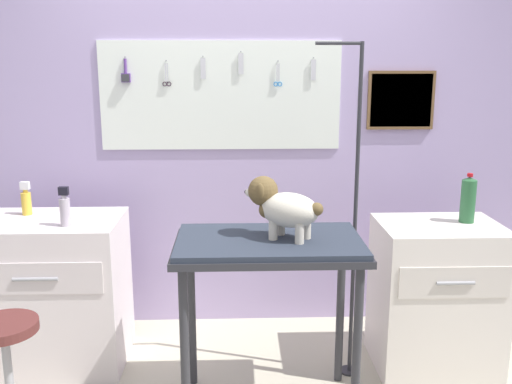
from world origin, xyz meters
The scene contains 10 objects.
rear_wall_panel centered at (0.00, 1.28, 1.16)m, with size 4.00×0.11×2.30m.
grooming_table centered at (0.10, 0.22, 0.80)m, with size 0.94×0.57×0.91m.
grooming_arm centered at (0.58, 0.52, 0.87)m, with size 0.30×0.11×1.86m.
dog centered at (0.16, 0.23, 1.07)m, with size 0.40×0.31×0.30m.
counter_left centered at (-1.13, 0.71, 0.44)m, with size 0.80×0.58×0.88m.
cabinet_right centered at (1.09, 0.59, 0.43)m, with size 0.68×0.54×0.87m.
stool centered at (-1.11, -0.07, 0.50)m, with size 0.30×0.30×0.62m.
spray_bottle_tall centered at (-1.29, 0.83, 0.97)m, with size 0.06×0.06×0.20m.
shampoo_bottle centered at (-0.99, 0.58, 0.98)m, with size 0.06×0.06×0.22m.
soda_bottle centered at (1.25, 0.63, 1.00)m, with size 0.08×0.08×0.28m.
Camera 1 is at (-0.06, -2.47, 1.77)m, focal length 40.22 mm.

